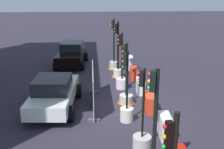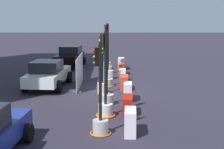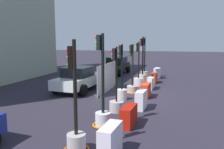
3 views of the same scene
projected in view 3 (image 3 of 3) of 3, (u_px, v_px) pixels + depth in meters
The scene contains 19 objects.
ground_plane at pixel (132, 96), 13.67m from camera, with size 120.00×120.00×0.00m, color #2B2634.
traffic_light_0 at pixel (76, 131), 6.82m from camera, with size 0.78×0.78×3.35m.
traffic_light_1 at pixel (103, 110), 8.82m from camera, with size 0.84×0.84×3.58m.
traffic_light_2 at pixel (116, 101), 10.62m from camera, with size 0.67×0.67×3.04m.
traffic_light_3 at pixel (122, 89), 12.77m from camera, with size 0.57×0.57×3.13m.
traffic_light_4 at pixel (132, 85), 14.55m from camera, with size 0.85×0.85×3.11m.
traffic_light_5 at pixel (138, 78), 16.63m from camera, with size 0.69×0.69×3.26m.
traffic_light_6 at pixel (142, 73), 18.64m from camera, with size 0.82×0.82×3.63m.
traffic_light_7 at pixel (144, 71), 20.45m from camera, with size 0.84×0.84×3.61m.
construction_barrier_0 at pixel (110, 141), 6.53m from camera, with size 1.10×0.48×0.92m.
construction_barrier_1 at pixel (129, 116), 8.88m from camera, with size 1.18×0.49×0.79m.
construction_barrier_2 at pixel (141, 100), 11.05m from camera, with size 1.01×0.46×0.90m.
construction_barrier_3 at pixel (146, 90), 13.36m from camera, with size 1.15×0.50×0.82m.
construction_barrier_4 at pixel (150, 84), 15.61m from camera, with size 1.11×0.47×0.78m.
construction_barrier_5 at pixel (154, 78), 17.93m from camera, with size 1.15×0.49×0.78m.
construction_barrier_6 at pixel (157, 73), 20.19m from camera, with size 1.16×0.54×0.90m.
car_white_van at pixel (79, 79), 15.15m from camera, with size 4.62×2.47×1.61m.
car_black_sedan at pixel (116, 66), 22.70m from camera, with size 4.49×2.45×1.68m.
site_fence_panel at pixel (107, 78), 14.85m from camera, with size 3.86×0.50×1.85m.
Camera 3 is at (-13.14, -2.56, 3.31)m, focal length 36.43 mm.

